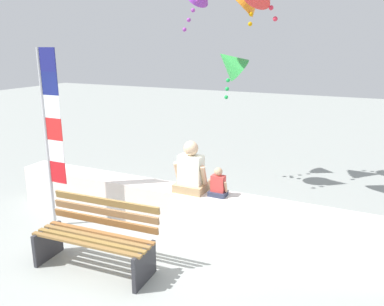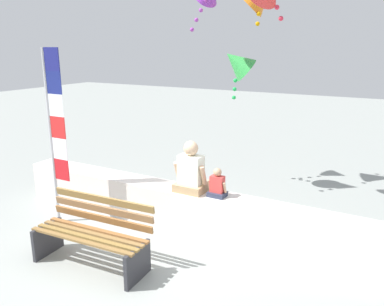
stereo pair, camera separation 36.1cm
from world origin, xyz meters
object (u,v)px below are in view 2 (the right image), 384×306
at_px(person_adult, 191,172).
at_px(person_child, 217,185).
at_px(flag_banner, 55,126).
at_px(kite_green, 237,63).
at_px(park_bench, 93,235).

xyz_separation_m(person_adult, person_child, (0.44, 0.00, -0.14)).
height_order(person_child, flag_banner, flag_banner).
bearing_deg(person_child, person_adult, -179.94).
distance_m(person_adult, person_child, 0.47).
distance_m(person_adult, kite_green, 2.66).
relative_size(park_bench, person_adult, 2.08).
relative_size(person_child, flag_banner, 0.16).
height_order(person_child, kite_green, kite_green).
distance_m(person_adult, flag_banner, 2.24).
bearing_deg(person_child, park_bench, -128.05).
height_order(person_adult, person_child, person_adult).
height_order(person_adult, kite_green, kite_green).
xyz_separation_m(person_child, flag_banner, (-2.46, -0.74, 0.77)).
bearing_deg(park_bench, flag_banner, 152.40).
height_order(park_bench, flag_banner, flag_banner).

